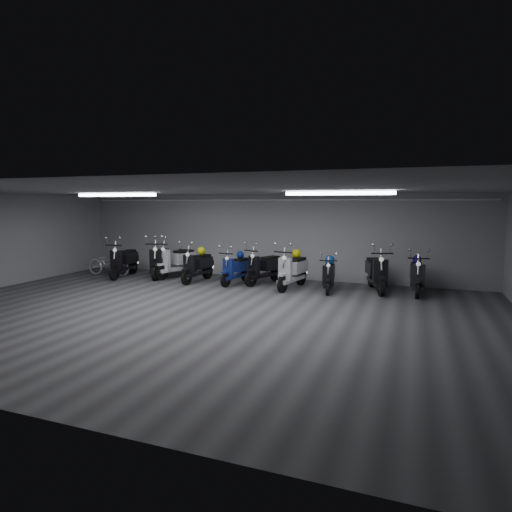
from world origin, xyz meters
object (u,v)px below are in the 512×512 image
at_px(helmet_1, 296,254).
at_px(helmet_2, 201,251).
at_px(scooter_5, 264,262).
at_px(scooter_7, 329,271).
at_px(scooter_3, 197,261).
at_px(scooter_0, 123,256).
at_px(scooter_4, 236,264).
at_px(helmet_0, 417,259).
at_px(scooter_8, 377,266).
at_px(helmet_4, 330,260).
at_px(scooter_6, 292,265).
at_px(scooter_2, 176,256).
at_px(helmet_3, 240,255).
at_px(bicycle, 108,260).
at_px(scooter_9, 417,271).
at_px(scooter_1, 160,256).

bearing_deg(helmet_1, helmet_2, -179.98).
bearing_deg(scooter_5, scooter_7, 9.89).
bearing_deg(scooter_3, scooter_7, 4.66).
height_order(scooter_0, scooter_7, scooter_0).
height_order(scooter_4, helmet_2, scooter_4).
xyz_separation_m(scooter_7, helmet_0, (2.34, 0.72, 0.36)).
xyz_separation_m(scooter_8, helmet_4, (-1.29, -0.26, 0.15)).
distance_m(scooter_6, helmet_0, 3.51).
relative_size(scooter_2, helmet_2, 7.42).
xyz_separation_m(scooter_2, helmet_3, (2.40, -0.13, 0.16)).
height_order(scooter_0, bicycle, scooter_0).
xyz_separation_m(scooter_4, helmet_2, (-1.30, 0.17, 0.34)).
xyz_separation_m(scooter_3, scooter_5, (2.13, 0.40, -0.00)).
relative_size(scooter_2, helmet_3, 8.35).
relative_size(scooter_4, helmet_3, 7.14).
height_order(helmet_2, helmet_4, helmet_2).
xyz_separation_m(scooter_6, scooter_9, (3.44, 0.45, -0.04)).
bearing_deg(scooter_0, scooter_3, -7.61).
xyz_separation_m(scooter_0, scooter_7, (7.03, 0.06, -0.12)).
xyz_separation_m(scooter_9, bicycle, (-10.08, -0.47, -0.13)).
bearing_deg(scooter_1, scooter_8, -17.07).
relative_size(scooter_1, scooter_6, 1.05).
bearing_deg(scooter_6, scooter_9, 17.47).
xyz_separation_m(scooter_2, helmet_1, (4.24, -0.19, 0.28)).
bearing_deg(scooter_1, helmet_1, -18.76).
height_order(bicycle, helmet_0, bicycle).
bearing_deg(scooter_1, scooter_5, -16.52).
bearing_deg(scooter_5, scooter_9, 21.92).
xyz_separation_m(scooter_5, helmet_3, (-0.76, -0.09, 0.22)).
bearing_deg(scooter_9, helmet_1, -179.10).
bearing_deg(scooter_2, scooter_5, 16.21).
relative_size(scooter_4, helmet_1, 6.22).
height_order(scooter_2, helmet_4, scooter_2).
distance_m(scooter_1, bicycle, 1.94).
bearing_deg(bicycle, helmet_0, -86.89).
distance_m(scooter_2, helmet_1, 4.26).
distance_m(scooter_4, helmet_2, 1.35).
distance_m(scooter_4, scooter_5, 0.87).
height_order(scooter_5, bicycle, scooter_5).
xyz_separation_m(helmet_0, helmet_4, (-2.37, -0.50, -0.07)).
relative_size(scooter_6, helmet_1, 7.04).
relative_size(scooter_2, scooter_8, 1.01).
relative_size(scooter_2, helmet_4, 7.03).
bearing_deg(scooter_8, scooter_2, 163.26).
bearing_deg(bicycle, helmet_4, -89.35).
xyz_separation_m(scooter_0, helmet_2, (2.80, 0.35, 0.26)).
relative_size(scooter_1, scooter_7, 1.25).
height_order(scooter_4, helmet_4, scooter_4).
xyz_separation_m(scooter_2, helmet_4, (5.26, -0.26, 0.14)).
relative_size(scooter_4, scooter_5, 0.93).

